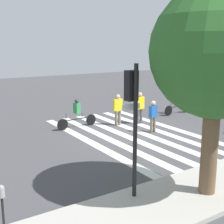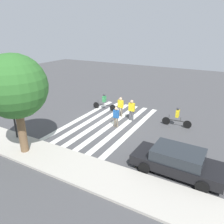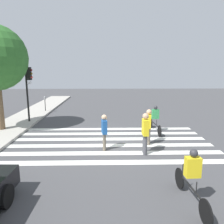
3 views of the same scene
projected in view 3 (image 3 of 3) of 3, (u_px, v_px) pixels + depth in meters
name	position (u px, v px, depth m)	size (l,w,h in m)	color
ground_plane	(111.00, 142.00, 11.11)	(60.00, 60.00, 0.00)	#444447
crosswalk_stripes	(111.00, 142.00, 11.10)	(5.37, 10.00, 0.01)	silver
traffic_light	(28.00, 82.00, 14.43)	(0.60, 0.50, 3.97)	black
parking_meter	(45.00, 100.00, 18.38)	(0.15, 0.15, 1.39)	black
pedestrian_adult_tall_backpack	(149.00, 125.00, 10.62)	(0.52, 0.31, 1.76)	#6B6051
pedestrian_child_with_backpack	(145.00, 131.00, 9.39)	(0.51, 0.27, 1.82)	#4C4C51
pedestrian_adult_yellow_jacket	(104.00, 130.00, 9.87)	(0.49, 0.28, 1.65)	#6B6051
cyclist_mid_street	(192.00, 175.00, 5.88)	(2.30, 0.41, 1.60)	black
cyclist_near_curb	(155.00, 118.00, 12.76)	(2.41, 0.42, 1.58)	black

